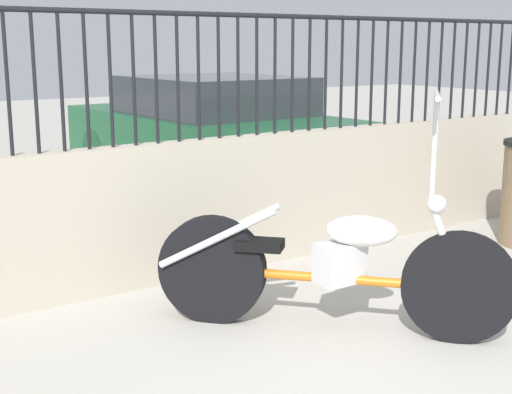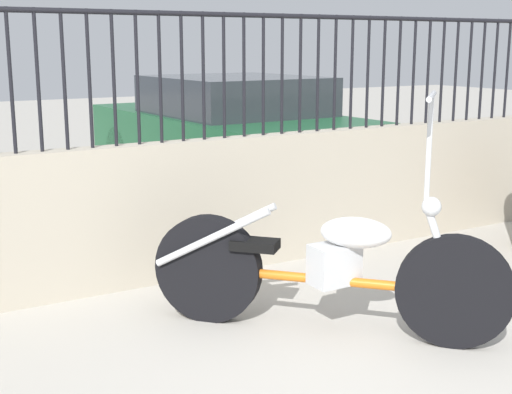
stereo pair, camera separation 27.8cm
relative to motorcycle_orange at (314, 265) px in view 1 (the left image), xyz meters
name	(u,v)px [view 1 (the left image)]	position (x,y,z in m)	size (l,w,h in m)	color
low_wall	(171,212)	(-0.27, 1.31, 0.10)	(9.34, 0.18, 1.01)	#B2A893
fence_railing	(167,59)	(-0.27, 1.31, 1.19)	(9.34, 0.04, 0.90)	black
motorcycle_orange	(314,265)	(0.00, 0.00, 0.00)	(1.54, 1.63, 1.44)	black
car_green	(208,130)	(1.75, 4.23, 0.27)	(2.04, 4.06, 1.32)	black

